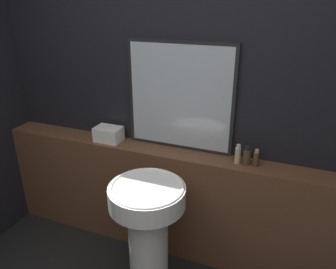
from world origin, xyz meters
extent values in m
cube|color=black|center=(0.00, 1.71, 1.25)|extent=(8.00, 0.06, 2.50)
cube|color=brown|center=(0.00, 1.57, 0.45)|extent=(2.92, 0.22, 0.90)
cylinder|color=white|center=(0.02, 1.09, 0.37)|extent=(0.27, 0.27, 0.73)
cylinder|color=white|center=(0.02, 1.09, 0.80)|extent=(0.50, 0.50, 0.13)
torus|color=white|center=(0.02, 1.09, 0.86)|extent=(0.48, 0.48, 0.02)
cube|color=black|center=(0.03, 1.66, 1.30)|extent=(0.81, 0.03, 0.81)
cube|color=#B2BCC6|center=(0.03, 1.66, 1.30)|extent=(0.76, 0.02, 0.76)
cube|color=white|center=(-0.54, 1.57, 0.95)|extent=(0.21, 0.15, 0.11)
cylinder|color=#C6B284|center=(0.50, 1.57, 0.95)|extent=(0.04, 0.04, 0.12)
cylinder|color=silver|center=(0.50, 1.57, 1.02)|extent=(0.03, 0.03, 0.03)
cylinder|color=#4C3823|center=(0.56, 1.57, 0.95)|extent=(0.05, 0.05, 0.11)
cylinder|color=black|center=(0.56, 1.57, 1.02)|extent=(0.04, 0.04, 0.02)
cylinder|color=#4C3823|center=(0.62, 1.57, 0.95)|extent=(0.04, 0.04, 0.10)
cylinder|color=tan|center=(0.62, 1.57, 1.01)|extent=(0.03, 0.03, 0.02)
camera|label=1|loc=(0.80, -0.50, 1.98)|focal=35.00mm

